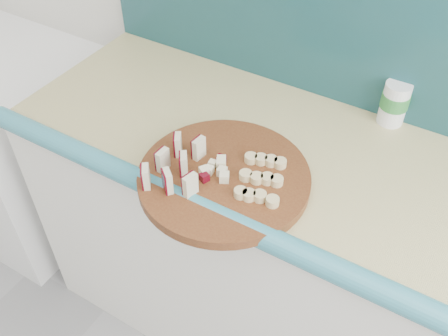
% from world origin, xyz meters
% --- Properties ---
extents(kitchen_counter, '(2.20, 0.63, 0.91)m').
position_xyz_m(kitchen_counter, '(0.10, 1.50, 0.46)').
color(kitchen_counter, white).
rests_on(kitchen_counter, ground).
extents(porcelain_fixture, '(0.70, 0.72, 0.84)m').
position_xyz_m(porcelain_fixture, '(-1.45, 1.50, 0.40)').
color(porcelain_fixture, white).
rests_on(porcelain_fixture, ground).
extents(cutting_board, '(0.54, 0.54, 0.03)m').
position_xyz_m(cutting_board, '(-0.30, 1.31, 0.92)').
color(cutting_board, '#48210F').
rests_on(cutting_board, kitchen_counter).
extents(apple_wedges, '(0.14, 0.19, 0.06)m').
position_xyz_m(apple_wedges, '(-0.40, 1.24, 0.97)').
color(apple_wedges, beige).
rests_on(apple_wedges, cutting_board).
extents(apple_chunks, '(0.07, 0.07, 0.02)m').
position_xyz_m(apple_chunks, '(-0.32, 1.30, 0.95)').
color(apple_chunks, beige).
rests_on(apple_chunks, cutting_board).
extents(banana_slices, '(0.14, 0.18, 0.02)m').
position_xyz_m(banana_slices, '(-0.21, 1.33, 0.95)').
color(banana_slices, '#CDB57D').
rests_on(banana_slices, cutting_board).
extents(canister, '(0.08, 0.08, 0.13)m').
position_xyz_m(canister, '(-0.02, 1.76, 0.98)').
color(canister, white).
rests_on(canister, kitchen_counter).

